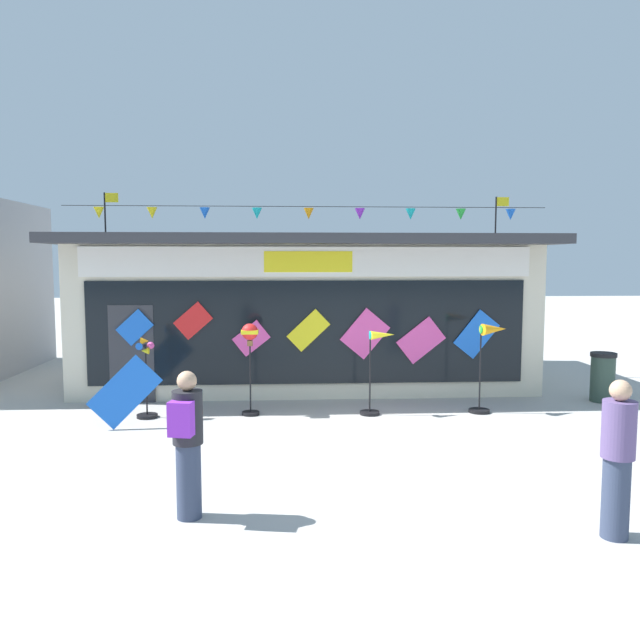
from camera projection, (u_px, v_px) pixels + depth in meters
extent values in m
plane|color=#ADAAA5|center=(379.00, 446.00, 9.79)|extent=(80.00, 80.00, 0.00)
cube|color=beige|center=(304.00, 313.00, 15.37)|extent=(9.99, 5.01, 3.23)
cube|color=#333338|center=(305.00, 242.00, 14.77)|extent=(10.39, 5.90, 0.20)
cube|color=white|center=(308.00, 262.00, 12.72)|extent=(9.19, 0.08, 0.61)
cube|color=yellow|center=(308.00, 262.00, 12.70)|extent=(1.80, 0.04, 0.43)
cube|color=black|center=(308.00, 332.00, 12.87)|extent=(8.99, 0.06, 2.14)
cube|color=#333338|center=(132.00, 354.00, 12.70)|extent=(0.90, 0.07, 2.00)
cube|color=blue|center=(135.00, 327.00, 12.60)|extent=(0.77, 0.03, 0.76)
cube|color=red|center=(193.00, 321.00, 12.65)|extent=(0.81, 0.03, 0.78)
cube|color=#EA4CA3|center=(251.00, 338.00, 12.76)|extent=(0.79, 0.03, 0.76)
cube|color=yellow|center=(308.00, 330.00, 12.81)|extent=(0.90, 0.03, 0.89)
cube|color=#EA4CA3|center=(365.00, 334.00, 12.88)|extent=(1.05, 0.03, 1.08)
cube|color=#EA4CA3|center=(421.00, 340.00, 12.97)|extent=(1.05, 0.03, 1.00)
cube|color=blue|center=(476.00, 334.00, 13.02)|extent=(0.98, 0.03, 1.04)
cylinder|color=black|center=(309.00, 207.00, 12.36)|extent=(9.59, 0.01, 0.01)
cone|color=yellow|center=(99.00, 213.00, 12.14)|extent=(0.20, 0.20, 0.22)
cone|color=yellow|center=(152.00, 213.00, 12.20)|extent=(0.20, 0.20, 0.22)
cone|color=blue|center=(205.00, 213.00, 12.25)|extent=(0.20, 0.20, 0.22)
cone|color=#19B7BC|center=(257.00, 213.00, 12.31)|extent=(0.20, 0.20, 0.22)
cone|color=orange|center=(309.00, 214.00, 12.37)|extent=(0.20, 0.20, 0.22)
cone|color=purple|center=(360.00, 214.00, 12.43)|extent=(0.20, 0.20, 0.22)
cone|color=#19B7BC|center=(411.00, 214.00, 12.49)|extent=(0.20, 0.20, 0.22)
cone|color=green|center=(461.00, 214.00, 12.55)|extent=(0.20, 0.20, 0.22)
cone|color=blue|center=(511.00, 215.00, 12.61)|extent=(0.20, 0.20, 0.22)
cylinder|color=black|center=(105.00, 215.00, 14.87)|extent=(0.04, 0.04, 1.08)
cube|color=yellow|center=(111.00, 198.00, 14.84)|extent=(0.32, 0.02, 0.22)
cylinder|color=black|center=(496.00, 218.00, 15.43)|extent=(0.04, 0.04, 1.04)
cube|color=yellow|center=(503.00, 202.00, 15.40)|extent=(0.32, 0.02, 0.22)
cylinder|color=black|center=(147.00, 416.00, 11.56)|extent=(0.38, 0.38, 0.06)
cylinder|color=black|center=(146.00, 382.00, 11.50)|extent=(0.03, 0.03, 1.34)
cylinder|color=black|center=(145.00, 346.00, 11.39)|extent=(0.06, 0.04, 0.06)
cone|color=#EA4CA3|center=(150.00, 346.00, 11.40)|extent=(0.13, 0.14, 0.13)
cone|color=orange|center=(145.00, 341.00, 11.38)|extent=(0.14, 0.13, 0.13)
cone|color=blue|center=(140.00, 346.00, 11.39)|extent=(0.13, 0.14, 0.13)
cone|color=yellow|center=(145.00, 351.00, 11.40)|extent=(0.14, 0.13, 0.13)
cylinder|color=black|center=(251.00, 413.00, 11.76)|extent=(0.33, 0.33, 0.06)
cylinder|color=black|center=(250.00, 378.00, 11.70)|extent=(0.03, 0.03, 1.42)
sphere|color=red|center=(250.00, 332.00, 11.61)|extent=(0.31, 0.31, 0.31)
cube|color=yellow|center=(250.00, 332.00, 11.61)|extent=(0.31, 0.31, 0.07)
cube|color=brown|center=(250.00, 343.00, 11.63)|extent=(0.10, 0.10, 0.10)
cylinder|color=black|center=(370.00, 413.00, 11.78)|extent=(0.37, 0.37, 0.06)
cylinder|color=black|center=(370.00, 375.00, 11.72)|extent=(0.03, 0.03, 1.51)
cone|color=yellow|center=(383.00, 335.00, 11.66)|extent=(0.50, 0.26, 0.16)
cylinder|color=#19B7BC|center=(370.00, 335.00, 11.64)|extent=(0.03, 0.16, 0.16)
cylinder|color=black|center=(479.00, 411.00, 11.95)|extent=(0.40, 0.40, 0.06)
cylinder|color=black|center=(480.00, 371.00, 11.87)|extent=(0.03, 0.03, 1.60)
cone|color=orange|center=(494.00, 329.00, 11.81)|extent=(0.55, 0.35, 0.22)
cylinder|color=green|center=(481.00, 329.00, 11.80)|extent=(0.03, 0.16, 0.16)
cylinder|color=#333D56|center=(189.00, 481.00, 7.03)|extent=(0.28, 0.28, 0.86)
cylinder|color=#232328|center=(188.00, 417.00, 6.96)|extent=(0.34, 0.34, 0.60)
sphere|color=tan|center=(187.00, 381.00, 6.92)|extent=(0.22, 0.22, 0.22)
cube|color=purple|center=(181.00, 419.00, 6.76)|extent=(0.29, 0.21, 0.38)
cylinder|color=#333D56|center=(616.00, 498.00, 6.52)|extent=(0.28, 0.28, 0.86)
cylinder|color=#604C7F|center=(619.00, 429.00, 6.45)|extent=(0.34, 0.34, 0.60)
sphere|color=tan|center=(621.00, 390.00, 6.41)|extent=(0.22, 0.22, 0.22)
cylinder|color=#2D4238|center=(603.00, 379.00, 12.85)|extent=(0.48, 0.48, 0.93)
cylinder|color=black|center=(604.00, 355.00, 12.80)|extent=(0.52, 0.52, 0.08)
cube|color=blue|center=(125.00, 392.00, 10.77)|extent=(1.28, 0.22, 1.28)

